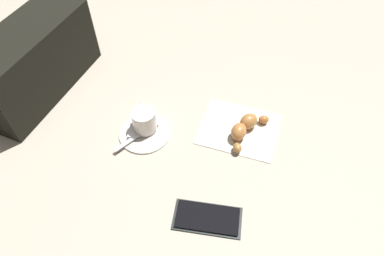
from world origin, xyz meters
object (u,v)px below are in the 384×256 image
Objects in this scene: sugar_packet at (134,127)px; napkin at (239,129)px; espresso_cup at (144,120)px; teaspoon at (145,130)px; croissant at (245,127)px; saucer at (145,132)px; cell_phone at (208,218)px; laptop_bag at (33,62)px.

napkin is (-0.25, -0.06, -0.01)m from sugar_packet.
espresso_cup reaches higher than teaspoon.
teaspoon is at bearing 12.44° from croissant.
saucer is at bearing 98.06° from espresso_cup.
espresso_cup is 1.21× the size of sugar_packet.
saucer is 1.07× the size of teaspoon.
teaspoon is at bearing 102.58° from espresso_cup.
cell_phone is at bearing 42.29° from sugar_packet.
cell_phone is (0.03, 0.25, 0.00)m from napkin.
laptop_bag is (0.50, -0.28, 0.09)m from cell_phone.
laptop_bag is (0.31, -0.10, 0.08)m from saucer.
espresso_cup is 0.23× the size of laptop_bag.
cell_phone is 0.58m from laptop_bag.
croissant is at bearing 95.78° from laptop_bag.
espresso_cup reaches higher than cell_phone.
napkin is at bearing -164.41° from teaspoon.
croissant is (-0.01, 0.01, 0.02)m from napkin.
espresso_cup is at bearing 101.61° from sugar_packet.
sugar_packet is at bearing -11.05° from saucer.
cell_phone is at bearing 133.91° from espresso_cup.
sugar_packet is (0.02, 0.01, -0.02)m from espresso_cup.
teaspoon is 0.92× the size of croissant.
espresso_cup is 0.65× the size of croissant.
croissant is at bearing 93.77° from sugar_packet.
teaspoon is 0.82× the size of cell_phone.
sugar_packet is 0.31m from laptop_bag.
cell_phone is (0.05, 0.24, -0.02)m from croissant.
cell_phone is (-0.19, 0.20, -0.03)m from espresso_cup.
sugar_packet is 0.19× the size of laptop_bag.
espresso_cup is 0.33m from laptop_bag.
teaspoon is at bearing -174.57° from saucer.
teaspoon is 0.26m from cell_phone.
croissant is (-0.24, -0.04, -0.02)m from espresso_cup.
laptop_bag is at bearing -4.73° from croissant.
sugar_packet reaches higher than saucer.
espresso_cup is 0.59× the size of cell_phone.
teaspoon is (-0.00, 0.01, -0.02)m from espresso_cup.
croissant is 0.36× the size of laptop_bag.
espresso_cup is at bearing -46.09° from cell_phone.
saucer is 0.35× the size of laptop_bag.
napkin is (-0.22, -0.06, -0.01)m from teaspoon.
sugar_packet is at bearing 10.08° from croissant.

